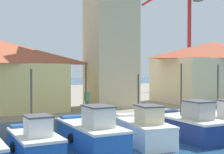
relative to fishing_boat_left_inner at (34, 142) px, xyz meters
The scene contains 9 objects.
quay_wharf 24.16m from the fishing_boat_left_inner, 76.47° to the left, with size 120.00×40.00×1.12m, color gray.
fishing_boat_left_inner is the anchor object (origin of this frame).
fishing_boat_mid_left 2.92m from the fishing_boat_left_inner, ahead, with size 2.14×5.25×4.41m.
fishing_boat_center 5.91m from the fishing_boat_left_inner, ahead, with size 2.38×4.82×3.75m.
fishing_boat_mid_right 8.80m from the fishing_boat_left_inner, ahead, with size 2.08×5.01×4.37m.
clock_tower 13.56m from the fishing_boat_left_inner, 45.63° to the left, with size 3.89×3.89×16.83m.
warehouse_right 20.01m from the fishing_boat_left_inner, 23.03° to the left, with size 10.71×6.62×5.54m.
port_crane_near 35.65m from the fishing_boat_left_inner, 39.75° to the left, with size 4.95×9.11×16.81m.
dock_worker_near_tower 6.75m from the fishing_boat_left_inner, 47.87° to the left, with size 0.34×0.22×1.62m.
Camera 1 is at (-8.55, -9.46, 3.97)m, focal length 50.00 mm.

